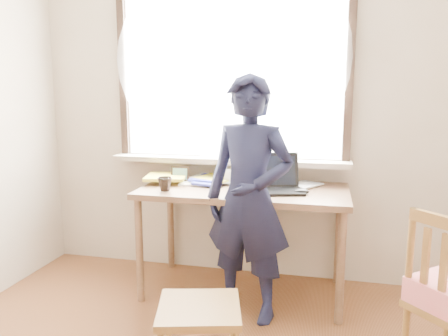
% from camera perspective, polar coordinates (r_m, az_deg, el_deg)
% --- Properties ---
extents(room_shell, '(3.52, 4.02, 2.61)m').
position_cam_1_polar(room_shell, '(1.66, -6.72, 16.30)').
color(room_shell, '#BFB09A').
rests_on(room_shell, ground).
extents(desk, '(1.45, 0.73, 0.78)m').
position_cam_1_polar(desk, '(3.12, 2.62, -4.09)').
color(desk, brown).
rests_on(desk, ground).
extents(laptop, '(0.44, 0.39, 0.25)m').
position_cam_1_polar(laptop, '(3.03, 6.52, -1.85)').
color(laptop, black).
rests_on(laptop, desk).
extents(mug_white, '(0.18, 0.18, 0.10)m').
position_cam_1_polar(mug_white, '(3.24, 0.74, -1.15)').
color(mug_white, white).
rests_on(mug_white, desk).
extents(mug_dark, '(0.11, 0.11, 0.09)m').
position_cam_1_polar(mug_dark, '(3.03, -7.72, -2.10)').
color(mug_dark, black).
rests_on(mug_dark, desk).
extents(mouse, '(0.10, 0.07, 0.04)m').
position_cam_1_polar(mouse, '(2.95, 10.09, -3.04)').
color(mouse, black).
rests_on(mouse, desk).
extents(desk_clutter, '(0.82, 0.50, 0.06)m').
position_cam_1_polar(desk_clutter, '(3.35, -1.25, -1.28)').
color(desk_clutter, '#333AA7').
rests_on(desk_clutter, desk).
extents(book_a, '(0.28, 0.31, 0.02)m').
position_cam_1_polar(book_a, '(3.37, -3.01, -1.45)').
color(book_a, white).
rests_on(book_a, desk).
extents(book_b, '(0.28, 0.30, 0.02)m').
position_cam_1_polar(book_b, '(3.26, 9.19, -1.99)').
color(book_b, white).
rests_on(book_b, desk).
extents(picture_frame, '(0.14, 0.03, 0.11)m').
position_cam_1_polar(picture_frame, '(3.31, -5.74, -0.91)').
color(picture_frame, black).
rests_on(picture_frame, desk).
extents(work_chair, '(0.49, 0.47, 0.41)m').
position_cam_1_polar(work_chair, '(2.29, -3.26, -18.95)').
color(work_chair, olive).
rests_on(work_chair, ground).
extents(person, '(0.63, 0.48, 1.57)m').
position_cam_1_polar(person, '(2.77, 3.28, -4.08)').
color(person, black).
rests_on(person, ground).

